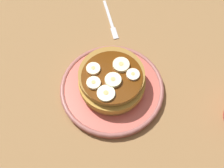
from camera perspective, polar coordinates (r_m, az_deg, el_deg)
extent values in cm
cube|color=olive|center=(67.40, 0.00, -1.90)|extent=(140.00, 140.00, 3.00)
cylinder|color=#CC594C|center=(65.42, 0.00, -0.98)|extent=(22.20, 22.20, 1.50)
torus|color=#965750|center=(64.95, 0.00, -0.76)|extent=(22.58, 22.58, 1.05)
cylinder|color=#AD7E3D|center=(64.08, -0.27, -0.37)|extent=(13.34, 13.34, 1.51)
cylinder|color=#B48536|center=(62.59, 0.16, 0.04)|extent=(14.03, 14.03, 1.51)
cylinder|color=olive|center=(61.86, -0.08, 1.64)|extent=(13.78, 13.78, 1.51)
cylinder|color=#592B0A|center=(60.75, 0.00, 1.44)|extent=(12.61, 12.61, 0.16)
cylinder|color=#F5F1BA|center=(59.88, 0.21, 0.73)|extent=(3.34, 3.34, 0.90)
cylinder|color=tan|center=(59.46, 0.21, 0.96)|extent=(0.94, 0.94, 0.08)
cylinder|color=#FAEBB4|center=(62.00, 1.46, 3.81)|extent=(3.49, 3.49, 0.80)
cylinder|color=tan|center=(61.63, 1.47, 4.04)|extent=(0.98, 0.98, 0.08)
cylinder|color=#FEE8BB|center=(61.51, -3.58, 2.90)|extent=(2.89, 2.89, 0.71)
cylinder|color=tan|center=(61.18, -3.60, 3.09)|extent=(0.81, 0.81, 0.08)
cylinder|color=#FEE7BB|center=(59.70, -3.52, 0.16)|extent=(2.84, 2.84, 0.80)
cylinder|color=tan|center=(59.32, -3.54, 0.37)|extent=(0.80, 0.80, 0.08)
cylinder|color=#F3E2BF|center=(60.85, 3.99, 1.79)|extent=(2.73, 2.73, 0.63)
cylinder|color=tan|center=(60.54, 4.01, 1.96)|extent=(0.76, 0.76, 0.08)
cylinder|color=#F6F1C4|center=(58.56, -1.16, -1.82)|extent=(3.60, 3.60, 0.67)
cylinder|color=tan|center=(58.23, -1.17, -1.65)|extent=(1.01, 1.01, 0.08)
cube|color=silver|center=(78.97, -0.70, 13.22)|extent=(6.68, 7.70, 0.50)
cube|color=silver|center=(74.83, 0.48, 9.67)|extent=(3.22, 3.48, 0.50)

